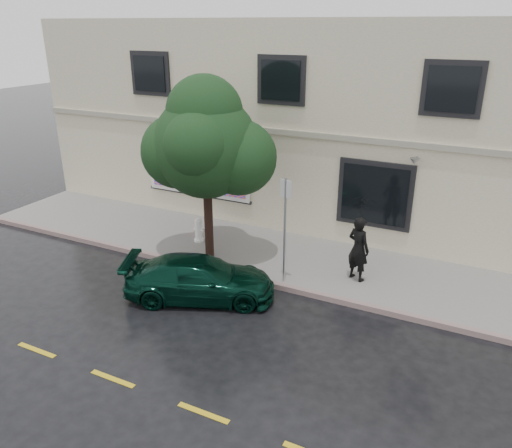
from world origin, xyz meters
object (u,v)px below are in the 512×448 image
at_px(street_tree, 206,146).
at_px(pedestrian, 358,249).
at_px(car, 200,279).
at_px(fire_hydrant, 199,230).

bearing_deg(street_tree, pedestrian, 6.75).
height_order(car, fire_hydrant, car).
height_order(car, street_tree, street_tree).
bearing_deg(car, fire_hydrant, 10.12).
relative_size(car, pedestrian, 2.11).
relative_size(car, street_tree, 0.79).
bearing_deg(pedestrian, fire_hydrant, 20.81).
bearing_deg(car, pedestrian, -76.19).
bearing_deg(fire_hydrant, pedestrian, -0.36).
distance_m(car, street_tree, 3.79).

